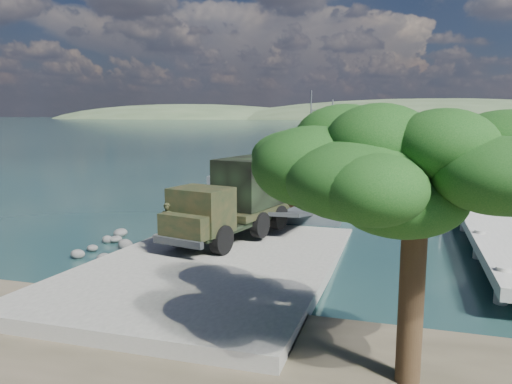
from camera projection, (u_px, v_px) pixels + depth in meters
name	position (u px, v px, depth m)	size (l,w,h in m)	color
ground	(227.00, 262.00, 23.42)	(1400.00, 1400.00, 0.00)	#18393B
boat_ramp	(219.00, 263.00, 22.43)	(10.00, 18.00, 0.50)	gray
shoreline_rocks	(117.00, 249.00, 25.64)	(3.20, 5.60, 0.90)	#565654
distant_headlands	(446.00, 120.00, 539.50)	(1000.00, 240.00, 48.00)	#3F5636
pier	(476.00, 185.00, 37.28)	(6.40, 44.00, 6.10)	#ACACA2
landing_craft	(306.00, 181.00, 45.25)	(9.63, 34.34, 10.12)	#474E54
military_truck	(235.00, 199.00, 25.86)	(4.55, 9.04, 4.03)	black
soldier	(168.00, 232.00, 23.08)	(0.71, 0.47, 1.95)	black
sailboat_near	(487.00, 178.00, 51.05)	(2.14, 6.04, 7.23)	silver
overhang_tree	(395.00, 169.00, 12.03)	(7.66, 7.06, 6.95)	#382416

